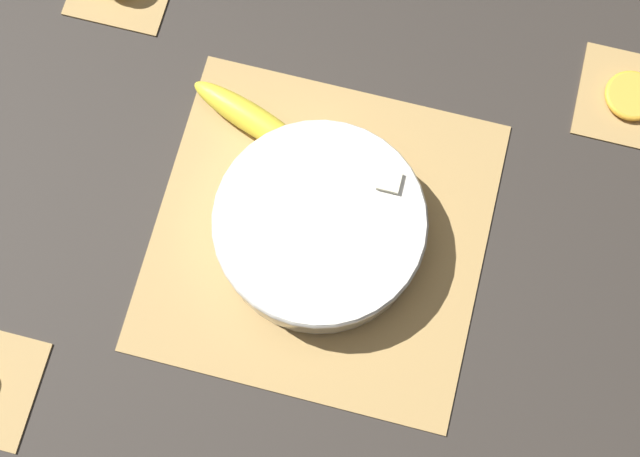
{
  "coord_description": "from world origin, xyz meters",
  "views": [
    {
      "loc": [
        0.07,
        -0.29,
        1.09
      ],
      "look_at": [
        0.0,
        0.0,
        0.03
      ],
      "focal_mm": 50.0,
      "sensor_mm": 36.0,
      "label": 1
    }
  ],
  "objects": [
    {
      "name": "orange_slice_whole",
      "position": [
        0.35,
        0.28,
        0.01
      ],
      "size": [
        0.07,
        0.07,
        0.01
      ],
      "color": "#F9A338",
      "rests_on": "coaster_mat_far_right"
    },
    {
      "name": "fruit_salad_bowl",
      "position": [
        0.0,
        -0.0,
        0.04
      ],
      "size": [
        0.26,
        0.26,
        0.07
      ],
      "color": "silver",
      "rests_on": "bamboo_mat_center"
    },
    {
      "name": "whole_banana",
      "position": [
        -0.12,
        0.12,
        0.03
      ],
      "size": [
        0.18,
        0.09,
        0.04
      ],
      "color": "yellow",
      "rests_on": "bamboo_mat_center"
    },
    {
      "name": "coaster_mat_far_right",
      "position": [
        0.35,
        0.28,
        0.0
      ],
      "size": [
        0.14,
        0.14,
        0.01
      ],
      "color": "#A8844C",
      "rests_on": "ground_plane"
    },
    {
      "name": "bamboo_mat_center",
      "position": [
        0.0,
        0.0,
        0.0
      ],
      "size": [
        0.42,
        0.41,
        0.01
      ],
      "color": "#A8844C",
      "rests_on": "ground_plane"
    },
    {
      "name": "ground_plane",
      "position": [
        0.0,
        0.0,
        0.0
      ],
      "size": [
        6.0,
        6.0,
        0.0
      ],
      "primitive_type": "plane",
      "color": "#2D2823"
    }
  ]
}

